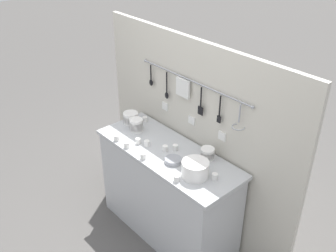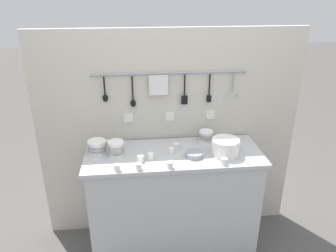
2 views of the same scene
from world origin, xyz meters
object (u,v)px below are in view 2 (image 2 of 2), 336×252
Objects in this scene: cup_beside_plates at (238,146)px; cup_centre at (170,165)px; bowl_stack_tall_left at (97,147)px; steel_mixing_bowl at (194,154)px; cup_back_left at (138,166)px; cup_edge_near at (117,168)px; cup_by_caddy at (151,156)px; bowl_stack_nested_right at (116,148)px; plate_stack at (225,147)px; cup_back_right at (171,151)px; cup_edge_far at (176,146)px; bowl_stack_back_corner at (206,136)px; cup_mid_row at (141,159)px; cup_front_right at (224,161)px; cup_front_left at (108,143)px.

cup_beside_plates is 0.60m from cup_centre.
bowl_stack_tall_left is 0.73m from steel_mixing_bowl.
cup_beside_plates is 0.80m from cup_back_left.
cup_by_caddy is at bearing 30.71° from cup_edge_near.
cup_centre is at bearing -30.78° from bowl_stack_nested_right.
cup_beside_plates is 1.00× the size of cup_by_caddy.
cup_back_right is (-0.40, 0.05, -0.04)m from plate_stack.
bowl_stack_tall_left reaches higher than cup_back_right.
cup_edge_far is at bearing 6.36° from bowl_stack_nested_right.
bowl_stack_back_corner is at bearing 7.30° from bowl_stack_tall_left.
plate_stack is at bearing -7.28° from bowl_stack_tall_left.
cup_back_left and cup_back_right have the same top height.
cup_beside_plates is at bearing 3.03° from cup_back_right.
cup_back_right is (0.40, 0.20, 0.00)m from cup_edge_near.
bowl_stack_tall_left reaches higher than cup_mid_row.
cup_back_right is at bearing 172.53° from plate_stack.
cup_centre is 0.36m from cup_edge_near.
cup_edge_far and cup_mid_row have the same top height.
cup_front_right is (-0.17, -0.22, 0.00)m from cup_beside_plates.
bowl_stack_nested_right reaches higher than steel_mixing_bowl.
steel_mixing_bowl is 0.17m from cup_back_right.
cup_beside_plates is (1.07, -0.04, -0.03)m from bowl_stack_tall_left.
cup_back_left is (0.23, -0.38, 0.00)m from cup_front_left.
plate_stack is at bearing -5.14° from bowl_stack_nested_right.
cup_edge_far is (-0.26, -0.11, -0.02)m from bowl_stack_back_corner.
bowl_stack_back_corner is at bearing 12.56° from bowl_stack_nested_right.
cup_front_right is 1.00× the size of cup_back_right.
plate_stack reaches higher than cup_front_left.
bowl_stack_nested_right is 0.18m from cup_front_left.
cup_beside_plates is 0.68m from cup_by_caddy.
cup_front_left is (-0.64, 0.24, 0.01)m from steel_mixing_bowl.
cup_by_caddy is (0.39, -0.13, -0.03)m from bowl_stack_tall_left.
bowl_stack_back_corner is 2.30× the size of cup_edge_near.
bowl_stack_back_corner is 0.86m from bowl_stack_tall_left.
bowl_stack_tall_left is 2.81× the size of cup_back_right.
cup_mid_row is at bearing -175.96° from plate_stack.
cup_edge_far is at bearing 30.97° from cup_mid_row.
bowl_stack_back_corner is at bearing 48.68° from cup_centre.
bowl_stack_nested_right reaches higher than cup_back_left.
cup_front_left is at bearing 159.94° from steel_mixing_bowl.
steel_mixing_bowl is at bearing 19.32° from cup_back_left.
plate_stack is 4.25× the size of cup_centre.
cup_front_left is (-1.00, 0.15, 0.00)m from cup_beside_plates.
plate_stack is 0.40m from cup_back_right.
bowl_stack_back_corner is 0.78m from cup_front_left.
bowl_stack_nested_right is at bearing 125.26° from cup_back_left.
cup_by_caddy is at bearing 57.03° from cup_back_left.
cup_back_right reaches higher than steel_mixing_bowl.
plate_stack is 0.66m from cup_back_left.
plate_stack is at bearing 10.80° from cup_edge_near.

